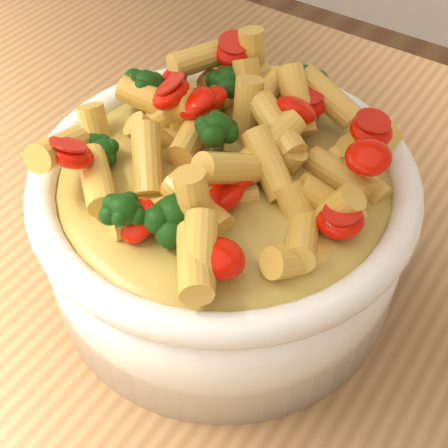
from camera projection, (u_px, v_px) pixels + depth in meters
The scene contains 3 objects.
table at pixel (214, 371), 0.54m from camera, with size 1.20×0.80×0.90m.
serving_bowl at pixel (224, 223), 0.44m from camera, with size 0.26×0.26×0.11m.
pasta_salad at pixel (224, 148), 0.39m from camera, with size 0.20×0.20×0.05m.
Camera 1 is at (0.16, -0.22, 1.28)m, focal length 50.00 mm.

